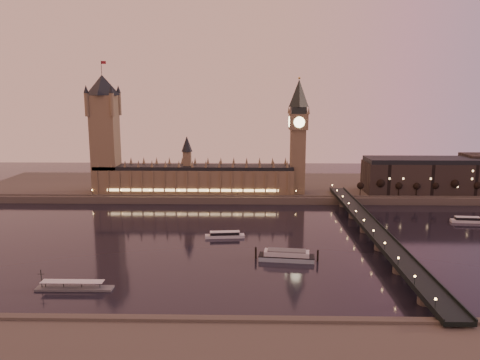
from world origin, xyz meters
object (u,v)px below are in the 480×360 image
(cruise_boat_a, at_px, (225,235))
(cruise_boat_b, at_px, (467,220))
(moored_barge, at_px, (287,256))
(pontoon_pier, at_px, (74,287))

(cruise_boat_a, height_order, cruise_boat_b, cruise_boat_b)
(cruise_boat_a, distance_m, cruise_boat_b, 185.49)
(cruise_boat_b, xyz_separation_m, moored_barge, (-142.57, -84.73, 0.94))
(cruise_boat_a, xyz_separation_m, cruise_boat_b, (180.79, 41.48, 0.06))
(cruise_boat_a, distance_m, pontoon_pier, 111.33)
(cruise_boat_b, xyz_separation_m, pontoon_pier, (-250.89, -127.97, -0.83))
(moored_barge, xyz_separation_m, pontoon_pier, (-108.32, -43.24, -1.78))
(moored_barge, bearing_deg, cruise_boat_b, 37.61)
(pontoon_pier, bearing_deg, moored_barge, 21.76)
(pontoon_pier, bearing_deg, cruise_boat_a, 50.98)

